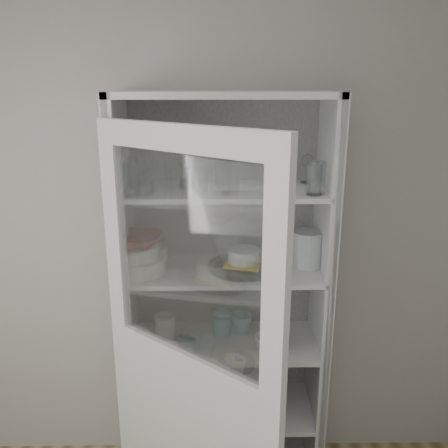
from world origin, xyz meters
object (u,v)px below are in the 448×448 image
at_px(plate_stack_front, 139,265).
at_px(mug_white, 265,345).
at_px(white_ramekin, 244,256).
at_px(tin_box, 239,404).
at_px(teal_jar, 222,323).
at_px(cream_dish, 178,401).
at_px(glass_platter, 244,266).
at_px(yellow_trivet, 244,263).
at_px(goblet_0, 185,169).
at_px(grey_bowl_stack, 307,249).
at_px(measuring_cups, 183,341).
at_px(mug_blue, 276,340).
at_px(cream_bowl, 138,252).
at_px(white_canister, 165,327).
at_px(goblet_3, 307,167).
at_px(terracotta_bowl, 138,240).
at_px(goblet_1, 229,168).
at_px(plate_stack_back, 149,252).
at_px(mug_teal, 242,323).
at_px(goblet_2, 224,165).
at_px(pantry_cabinet, 224,320).
at_px(cupboard_door, 189,401).

relative_size(plate_stack_front, mug_white, 2.36).
bearing_deg(white_ramekin, tin_box, -133.15).
bearing_deg(teal_jar, tin_box, -45.94).
bearing_deg(cream_dish, glass_platter, 0.20).
bearing_deg(yellow_trivet, goblet_0, 163.99).
bearing_deg(glass_platter, goblet_0, 163.99).
distance_m(grey_bowl_stack, tin_box, 0.92).
xyz_separation_m(yellow_trivet, measuring_cups, (-0.31, -0.04, -0.41)).
bearing_deg(mug_blue, plate_stack_front, 179.67).
bearing_deg(plate_stack_front, goblet_0, 28.36).
distance_m(goblet_0, cream_bowl, 0.45).
xyz_separation_m(mug_white, white_canister, (-0.50, 0.16, 0.01)).
relative_size(goblet_3, terracotta_bowl, 0.66).
bearing_deg(goblet_1, grey_bowl_stack, -8.47).
bearing_deg(terracotta_bowl, grey_bowl_stack, 4.36).
bearing_deg(measuring_cups, goblet_0, 80.02).
bearing_deg(mug_white, plate_stack_back, 148.64).
xyz_separation_m(goblet_0, mug_teal, (0.28, -0.00, -0.82)).
distance_m(goblet_0, mug_white, 0.94).
xyz_separation_m(plate_stack_back, mug_teal, (0.48, -0.05, -0.38)).
relative_size(goblet_1, plate_stack_back, 0.87).
bearing_deg(goblet_2, terracotta_bowl, -160.97).
distance_m(goblet_1, plate_stack_back, 0.61).
distance_m(yellow_trivet, measuring_cups, 0.51).
bearing_deg(goblet_2, mug_teal, -13.47).
relative_size(grey_bowl_stack, measuring_cups, 1.98).
xyz_separation_m(cream_dish, tin_box, (0.32, -0.02, -0.00)).
relative_size(mug_teal, mug_white, 1.06).
relative_size(goblet_1, mug_blue, 1.49).
distance_m(mug_white, tin_box, 0.45).
height_order(grey_bowl_stack, mug_blue, grey_bowl_stack).
relative_size(goblet_3, cream_dish, 0.72).
relative_size(goblet_2, tin_box, 0.96).
height_order(goblet_2, terracotta_bowl, goblet_2).
bearing_deg(measuring_cups, tin_box, 3.35).
bearing_deg(cream_bowl, measuring_cups, 0.43).
bearing_deg(tin_box, goblet_2, 122.54).
xyz_separation_m(yellow_trivet, white_ramekin, (0.00, 0.00, 0.04)).
distance_m(goblet_0, goblet_1, 0.21).
distance_m(pantry_cabinet, glass_platter, 0.35).
distance_m(pantry_cabinet, goblet_3, 0.90).
xyz_separation_m(goblet_1, white_ramekin, (0.07, -0.08, -0.42)).
bearing_deg(mug_teal, yellow_trivet, -69.28).
bearing_deg(goblet_0, cream_dish, -125.39).
xyz_separation_m(cupboard_door, white_canister, (-0.15, 0.53, 0.05)).
relative_size(cupboard_door, glass_platter, 5.67).
bearing_deg(teal_jar, terracotta_bowl, -164.76).
bearing_deg(pantry_cabinet, yellow_trivet, -37.19).
distance_m(cream_bowl, white_canister, 0.46).
xyz_separation_m(plate_stack_back, yellow_trivet, (0.48, -0.13, -0.01)).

